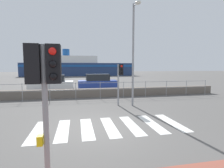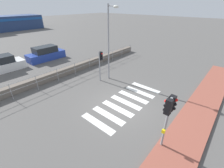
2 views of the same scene
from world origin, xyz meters
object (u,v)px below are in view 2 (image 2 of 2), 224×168
Objects in this scene: traffic_light_near at (169,110)px; streetlamp at (110,36)px; traffic_light_far at (100,60)px; parked_car_blue at (46,54)px.

traffic_light_near is 0.46× the size of streetlamp.
traffic_light_far is 0.42× the size of streetlamp.
traffic_light_near is at bearing -114.07° from traffic_light_far.
traffic_light_near is at bearing -120.38° from streetlamp.
traffic_light_near is 0.65× the size of parked_car_blue.
streetlamp is at bearing 59.62° from traffic_light_near.
traffic_light_far is 9.02m from parked_car_blue.
parked_car_blue is (-0.32, 8.93, -1.20)m from traffic_light_far.
traffic_light_near is 7.75m from traffic_light_far.
streetlamp is at bearing -31.82° from traffic_light_far.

